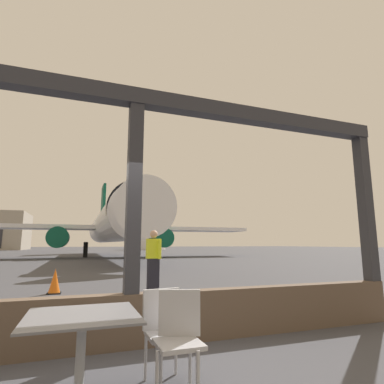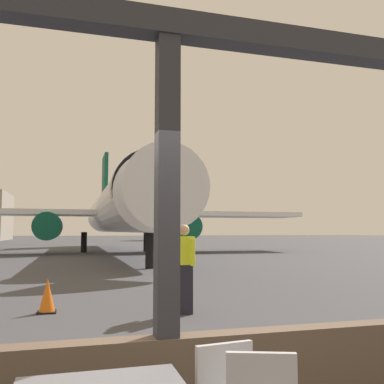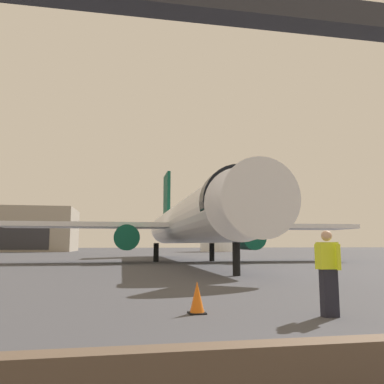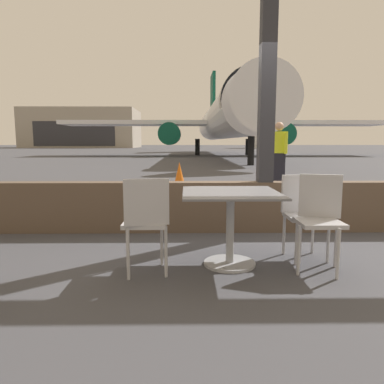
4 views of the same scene
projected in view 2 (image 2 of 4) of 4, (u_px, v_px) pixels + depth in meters
ground_plane at (81, 247)px, 41.95m from camera, size 220.00×220.00×0.00m
window_frame at (167, 271)px, 3.72m from camera, size 8.99×0.24×3.64m
airplane at (119, 209)px, 31.30m from camera, size 29.09×34.45×9.94m
ground_crew_worker at (184, 267)px, 8.26m from camera, size 0.40×0.50×1.74m
traffic_cone at (47, 296)px, 8.33m from camera, size 0.36×0.36×0.68m
fuel_storage_tank at (169, 222)px, 75.60m from camera, size 7.01×7.01×6.44m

